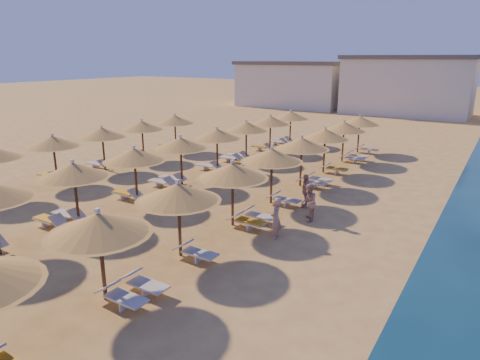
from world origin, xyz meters
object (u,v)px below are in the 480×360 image
Objects in this scene: beachgoer_b at (309,203)px; beachgoer_a at (276,218)px; parasol_row_west at (159,149)px; beachgoer_c at (306,191)px; parasol_row_east at (254,163)px.

beachgoer_a is (-0.34, -2.48, -0.00)m from beachgoer_b.
parasol_row_west is 7.90m from beachgoer_c.
beachgoer_b is at bearing 160.79° from beachgoer_a.
beachgoer_b is 1.00× the size of beachgoer_a.
parasol_row_east reaches higher than beachgoer_c.
beachgoer_b is at bearing 3.29° from parasol_row_west.
beachgoer_c is (-0.53, 4.11, -0.03)m from beachgoer_a.
beachgoer_a is (2.23, -2.00, -1.55)m from parasol_row_east.
parasol_row_east is at bearing -143.23° from beachgoer_a.
beachgoer_b is 1.85m from beachgoer_c.
parasol_row_west reaches higher than beachgoer_c.
beachgoer_b is 2.50m from beachgoer_a.
beachgoer_a reaches higher than beachgoer_c.
parasol_row_east reaches higher than beachgoer_a.
parasol_row_west is 8.48m from beachgoer_b.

